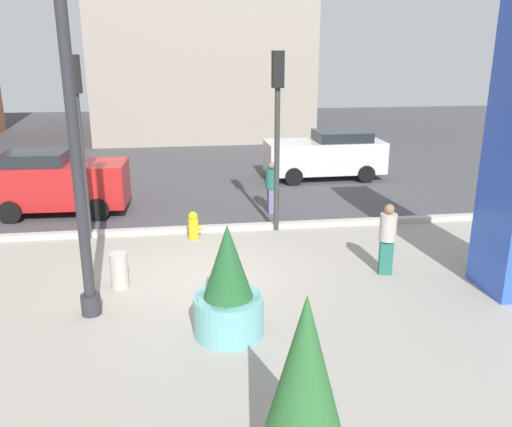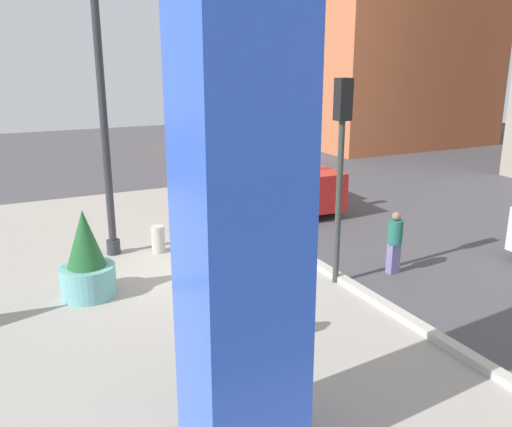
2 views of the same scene
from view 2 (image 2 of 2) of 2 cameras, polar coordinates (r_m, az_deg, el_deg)
The scene contains 13 objects.
ground_plane at distance 15.16m, azimuth 6.98°, elevation -3.69°, with size 60.00×60.00×0.00m, color #47474C.
plaza_pavement at distance 13.07m, azimuth -15.87°, elevation -7.52°, with size 18.00×10.00×0.02m, color #9E998E.
curb_strip at distance 14.69m, azimuth 4.10°, elevation -3.92°, with size 18.00×0.24×0.16m, color #B7B2A8.
lamp_post at distance 14.35m, azimuth -15.70°, elevation 8.35°, with size 0.44×0.44×6.79m.
art_pillar_blue at distance 6.42m, azimuth -1.69°, elevation -0.93°, with size 1.34×1.34×6.43m, color blue.
potted_plant_curbside at distance 12.41m, azimuth -17.46°, elevation -4.84°, with size 1.20×1.20×1.99m.
fire_hydrant at distance 14.43m, azimuth 1.97°, elevation -3.04°, with size 0.36×0.26×0.75m.
concrete_bollard at distance 14.87m, azimuth -10.29°, elevation -2.69°, with size 0.36×0.36×0.75m, color #B2ADA3.
traffic_light_far_side at distance 12.11m, azimuth 8.99°, elevation 6.74°, with size 0.28×0.42×4.69m.
traffic_light_corner at distance 16.38m, azimuth -0.92°, elevation 9.06°, with size 0.28×0.42×4.60m.
car_intersection at distance 18.94m, azimuth 4.16°, elevation 3.41°, with size 3.97×2.06×1.88m.
pedestrian_crossing at distance 9.68m, azimuth -1.42°, elevation -9.73°, with size 0.43×0.43×1.59m.
pedestrian_by_curb at distance 13.52m, azimuth 14.43°, elevation -2.70°, with size 0.38×0.38×1.56m.
Camera 2 is at (11.88, -3.91, 5.09)m, focal length 37.89 mm.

